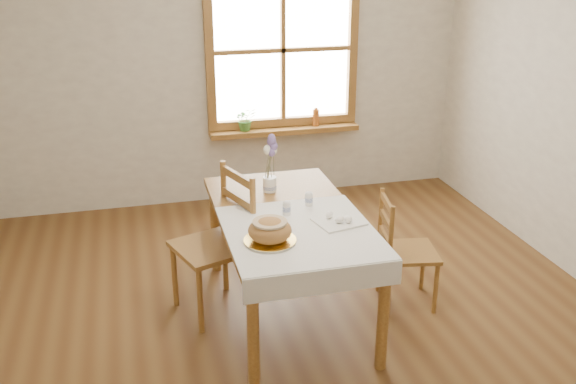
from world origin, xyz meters
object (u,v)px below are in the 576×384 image
(chair_right, at_px, (409,250))
(flower_vase, at_px, (270,185))
(dining_table, at_px, (288,225))
(chair_left, at_px, (212,245))
(bread_plate, at_px, (270,241))

(chair_right, relative_size, flower_vase, 7.69)
(dining_table, bearing_deg, chair_right, -4.88)
(chair_left, relative_size, flower_vase, 9.47)
(bread_plate, height_order, flower_vase, flower_vase)
(dining_table, relative_size, flower_vase, 15.10)
(chair_right, height_order, flower_vase, flower_vase)
(chair_right, relative_size, bread_plate, 2.70)
(bread_plate, bearing_deg, chair_right, 17.52)
(chair_right, distance_m, flower_vase, 1.07)
(dining_table, bearing_deg, bread_plate, -117.65)
(dining_table, distance_m, flower_vase, 0.42)
(chair_left, bearing_deg, flower_vase, 97.58)
(chair_left, distance_m, flower_vase, 0.59)
(chair_left, height_order, flower_vase, chair_left)
(dining_table, distance_m, chair_right, 0.89)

